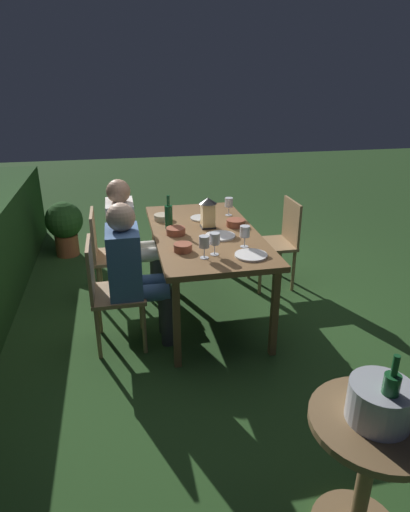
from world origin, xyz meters
name	(u,v)px	position (x,y,z in m)	size (l,w,h in m)	color
ground_plane	(205,309)	(0.00, 0.00, 0.00)	(16.00, 16.00, 0.00)	#26471E
dining_table	(205,238)	(0.00, 0.00, 0.70)	(1.69, 0.87, 0.76)	brown
chair_side_right_b	(108,252)	(0.38, 0.83, 0.49)	(0.42, 0.40, 0.87)	#9E7A51
person_in_cream	(129,235)	(0.38, 0.63, 0.64)	(0.38, 0.47, 1.15)	white
chair_side_left_b	(279,239)	(0.38, -0.83, 0.49)	(0.42, 0.40, 0.87)	#9E7A51
chair_side_right_a	(109,289)	(-0.38, 0.83, 0.49)	(0.42, 0.40, 0.87)	#9E7A51
person_in_blue	(133,268)	(-0.38, 0.63, 0.64)	(0.38, 0.47, 1.15)	#426699
lantern_centerpiece	(208,211)	(0.10, -0.04, 0.90)	(0.15, 0.15, 0.27)	black
green_bottle_on_table	(169,216)	(0.14, 0.29, 0.87)	(0.07, 0.07, 0.29)	#195128
wine_glass_a	(204,243)	(-0.57, 0.12, 0.87)	(0.08, 0.08, 0.17)	silver
wine_glass_b	(245,232)	(-0.41, -0.23, 0.87)	(0.08, 0.08, 0.17)	silver
wine_glass_c	(215,240)	(-0.52, 0.03, 0.87)	(0.08, 0.08, 0.17)	silver
wine_glass_d	(229,203)	(0.40, -0.31, 0.87)	(0.08, 0.08, 0.17)	silver
plate_a	(220,236)	(-0.15, -0.10, 0.76)	(0.25, 0.25, 0.01)	white
plate_b	(202,218)	(0.35, -0.04, 0.76)	(0.21, 0.21, 0.01)	silver
plate_c	(251,255)	(-0.60, -0.22, 0.76)	(0.24, 0.24, 0.01)	white
bowl_olives	(163,217)	(0.38, 0.31, 0.78)	(0.17, 0.17, 0.05)	#BCAD8E
bowl_bread	(183,247)	(-0.40, 0.25, 0.79)	(0.14, 0.14, 0.06)	#9E5138
bowl_salad	(236,223)	(0.08, -0.29, 0.79)	(0.16, 0.16, 0.06)	#9E5138
bowl_dip	(176,231)	(-0.02, 0.25, 0.79)	(0.16, 0.16, 0.06)	#9E5138
side_table	(369,460)	(-2.20, -0.27, 0.45)	(0.55, 0.55, 0.68)	brown
ice_bucket	(381,401)	(-2.20, -0.27, 0.78)	(0.26, 0.26, 0.34)	#B2B7BF
potted_plant_by_hedge	(65,225)	(1.62, 1.33, 0.37)	(0.43, 0.43, 0.64)	#9E5133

